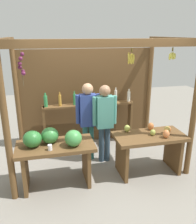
# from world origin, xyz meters

# --- Properties ---
(ground_plane) EXTENTS (12.00, 12.00, 0.00)m
(ground_plane) POSITION_xyz_m (0.00, 0.00, 0.00)
(ground_plane) COLOR gray
(ground_plane) RESTS_ON ground
(market_stall) EXTENTS (3.18, 1.91, 2.42)m
(market_stall) POSITION_xyz_m (0.00, 0.43, 1.40)
(market_stall) COLOR brown
(market_stall) RESTS_ON ground
(fruit_counter_left) EXTENTS (1.29, 0.64, 1.02)m
(fruit_counter_left) POSITION_xyz_m (-0.87, -0.68, 0.68)
(fruit_counter_left) COLOR brown
(fruit_counter_left) RESTS_ON ground
(fruit_counter_right) EXTENTS (1.29, 0.64, 0.90)m
(fruit_counter_right) POSITION_xyz_m (0.85, -0.67, 0.56)
(fruit_counter_right) COLOR brown
(fruit_counter_right) RESTS_ON ground
(bottle_shelf_unit) EXTENTS (2.04, 0.22, 1.34)m
(bottle_shelf_unit) POSITION_xyz_m (-0.02, 0.68, 0.80)
(bottle_shelf_unit) COLOR brown
(bottle_shelf_unit) RESTS_ON ground
(vendor_man) EXTENTS (0.48, 0.22, 1.60)m
(vendor_man) POSITION_xyz_m (-0.15, 0.04, 0.96)
(vendor_man) COLOR #26605A
(vendor_man) RESTS_ON ground
(vendor_woman) EXTENTS (0.48, 0.21, 1.58)m
(vendor_woman) POSITION_xyz_m (0.15, -0.11, 0.94)
(vendor_woman) COLOR #31495C
(vendor_woman) RESTS_ON ground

